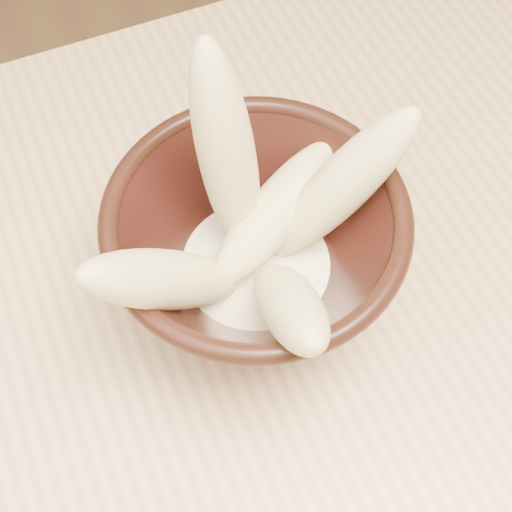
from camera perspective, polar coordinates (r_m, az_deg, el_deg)
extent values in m
cylinder|color=black|center=(0.47, 0.00, -2.57)|extent=(0.08, 0.08, 0.01)
cylinder|color=black|center=(0.46, 0.00, -1.50)|extent=(0.08, 0.08, 0.01)
torus|color=black|center=(0.40, 0.00, 3.09)|extent=(0.18, 0.18, 0.01)
cylinder|color=#FBECCA|center=(0.45, 0.00, -0.99)|extent=(0.10, 0.10, 0.01)
ellipsoid|color=#F5E790|center=(0.40, -2.34, 7.98)|extent=(0.04, 0.07, 0.16)
ellipsoid|color=#F5E790|center=(0.38, -7.07, -1.90)|extent=(0.12, 0.06, 0.13)
ellipsoid|color=#F5E790|center=(0.41, 6.71, 5.48)|extent=(0.11, 0.04, 0.12)
ellipsoid|color=#F5E790|center=(0.43, 1.49, 3.49)|extent=(0.12, 0.08, 0.06)
ellipsoid|color=#F5E790|center=(0.38, 2.70, -4.00)|extent=(0.05, 0.12, 0.11)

